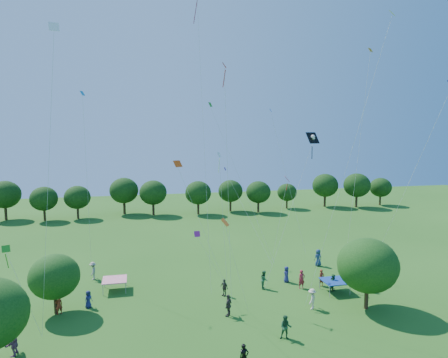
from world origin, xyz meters
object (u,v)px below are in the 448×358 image
pirate_kite (312,141)px  man_in_black (244,357)px  tent_blue (335,281)px  tent_red_stripe (115,280)px  near_tree_north (54,277)px  near_tree_east (368,265)px  red_high_kite (199,39)px

pirate_kite → man_in_black: bearing=-130.1°
tent_blue → man_in_black: size_ratio=1.33×
tent_red_stripe → pirate_kite: pirate_kite is taller
near_tree_north → near_tree_east: 25.59m
tent_red_stripe → tent_blue: bearing=-13.7°
near_tree_east → tent_blue: bearing=102.7°
tent_blue → pirate_kite: size_ratio=0.16×
near_tree_east → man_in_black: (-12.31, -6.15, -2.91)m
tent_red_stripe → man_in_black: (8.38, -14.78, -0.21)m
tent_blue → pirate_kite: 13.11m
man_in_black → tent_red_stripe: bearing=113.0°
near_tree_north → pirate_kite: bearing=0.7°
near_tree_east → tent_blue: 4.74m
tent_red_stripe → red_high_kite: bearing=-22.8°
pirate_kite → red_high_kite: 13.27m
tent_red_stripe → man_in_black: 16.99m
near_tree_north → red_high_kite: bearing=3.5°
near_tree_east → tent_blue: near_tree_east is taller
near_tree_north → man_in_black: size_ratio=2.98×
tent_blue → red_high_kite: bearing=172.4°
man_in_black → tent_blue: bearing=34.4°
near_tree_east → tent_blue: (-0.85, 3.80, -2.70)m
man_in_black → pirate_kite: (9.39, 11.13, 13.10)m
man_in_black → pirate_kite: 19.59m
tent_blue → red_high_kite: (-12.25, 1.64, 21.39)m
near_tree_north → man_in_black: 16.97m
near_tree_east → near_tree_north: bearing=169.4°
man_in_black → red_high_kite: size_ratio=0.06×
tent_blue → man_in_black: bearing=-139.0°
tent_red_stripe → man_in_black: bearing=-60.4°
tent_blue → man_in_black: man_in_black is taller
near_tree_east → tent_blue: size_ratio=2.72×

